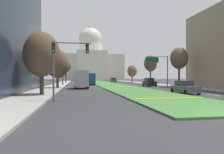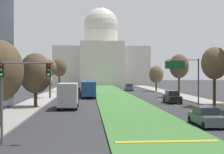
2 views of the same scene
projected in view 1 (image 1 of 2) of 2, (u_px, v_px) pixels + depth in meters
The scene contains 22 objects.
ground_plane at pixel (103, 83), 68.19m from camera, with size 260.00×260.00×0.00m, color #333335.
grass_median at pixel (105, 84), 62.46m from camera, with size 7.28×104.70×0.14m, color #427A38.
median_curb_nose at pixel (170, 98), 19.33m from camera, with size 6.55×0.50×0.04m, color gold.
lane_dashes_right at pixel (156, 87), 42.43m from camera, with size 0.16×34.45×0.01m.
sidewalk_left at pixel (59, 85), 54.60m from camera, with size 4.00×104.70×0.15m, color #9E9991.
sidewalk_right at pixel (154, 84), 58.83m from camera, with size 4.00×104.70×0.15m, color #9E9991.
capitol_building at pixel (91, 61), 124.75m from camera, with size 36.97×22.16×31.54m.
traffic_light_near_left at pixel (64, 57), 18.43m from camera, with size 3.34×0.35×5.20m.
overhead_guide_sign at pixel (160, 65), 44.34m from camera, with size 4.88×0.20×6.50m.
street_tree_left_near at pixel (42, 55), 23.91m from camera, with size 4.03×4.03×7.13m.
street_tree_left_mid at pixel (58, 64), 38.68m from camera, with size 4.13×4.13×7.00m.
street_tree_right_mid at pixel (179, 58), 41.94m from camera, with size 3.43×3.43×7.89m.
street_tree_left_far at pixel (63, 64), 53.03m from camera, with size 2.30×2.30×6.82m.
street_tree_right_far at pixel (151, 64), 57.97m from camera, with size 3.52×3.52×7.91m.
street_tree_left_distant at pixel (66, 66), 70.96m from camera, with size 3.37×3.37×7.86m.
street_tree_right_distant at pixel (132, 71), 76.23m from camera, with size 3.43×3.43×6.30m.
sedan_lead_stopped at pixel (185, 88), 26.49m from camera, with size 1.83×4.40×1.62m.
sedan_midblock at pixel (149, 82), 46.66m from camera, with size 1.85×4.34×1.85m.
sedan_distant at pixel (80, 81), 60.09m from camera, with size 1.94×4.63×1.71m.
sedan_far_horizon at pixel (113, 80), 78.88m from camera, with size 2.16×4.74×1.72m.
box_truck_delivery at pixel (81, 79), 38.16m from camera, with size 2.40×6.40×3.20m.
city_bus at pixel (89, 78), 57.08m from camera, with size 2.62×11.00×2.95m.
Camera 1 is at (-8.36, -9.58, 2.12)m, focal length 34.31 mm.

